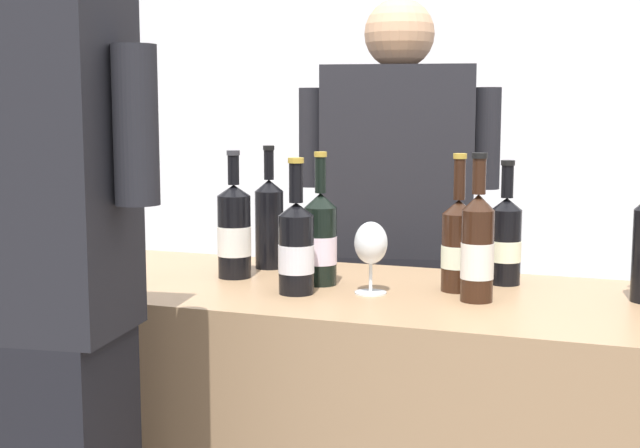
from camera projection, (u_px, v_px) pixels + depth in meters
The scene contains 12 objects.
wall_back at pixel (508, 96), 4.42m from camera, with size 8.00×0.10×2.80m, color white.
wine_bottle_1 at pixel (458, 244), 2.02m from camera, with size 0.08×0.08×0.32m.
wine_bottle_2 at pixel (320, 239), 2.09m from camera, with size 0.08×0.08×0.32m.
wine_bottle_4 at pixel (477, 248), 1.91m from camera, with size 0.07×0.07×0.33m.
wine_bottle_5 at pixel (296, 247), 1.99m from camera, with size 0.08×0.08×0.31m.
wine_bottle_6 at pixel (234, 232), 2.18m from camera, with size 0.08×0.08×0.32m.
wine_bottle_8 at pixel (269, 221), 2.31m from camera, with size 0.08×0.08×0.33m.
wine_bottle_9 at pixel (506, 240), 2.10m from camera, with size 0.07×0.07×0.30m.
wine_glass at pixel (371, 246), 1.99m from camera, with size 0.08×0.08×0.17m.
ice_bucket at pixel (91, 242), 2.12m from camera, with size 0.19×0.19×0.20m.
person_server at pixel (397, 278), 2.72m from camera, with size 0.60×0.33×1.67m.
person_guest at pixel (28, 369), 1.64m from camera, with size 0.54×0.29×1.73m.
Camera 1 is at (0.63, -1.93, 1.34)m, focal length 48.84 mm.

